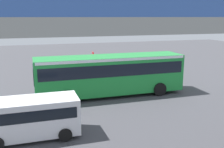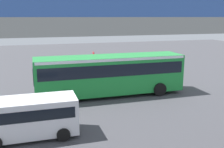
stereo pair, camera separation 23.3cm
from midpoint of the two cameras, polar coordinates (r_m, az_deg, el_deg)
ground at (r=22.13m, az=2.36°, el=-3.50°), size 80.00×80.00×0.00m
city_bus at (r=20.17m, az=-0.06°, el=0.45°), size 11.54×2.85×3.15m
parked_van at (r=13.98m, az=-17.32°, el=-8.68°), size 4.80×2.17×2.05m
pedestrian at (r=22.43m, az=-2.05°, el=-0.93°), size 0.38×0.38×1.79m
traffic_sign at (r=25.06m, az=-3.81°, el=2.82°), size 0.08×0.60×2.80m
lane_dash_leftmost at (r=26.08m, az=8.69°, el=-1.15°), size 2.00×0.20×0.01m
lane_dash_left at (r=24.66m, az=0.26°, el=-1.80°), size 2.00×0.20×0.01m
lane_dash_centre at (r=23.83m, az=-8.98°, el=-2.47°), size 2.00×0.20×0.01m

